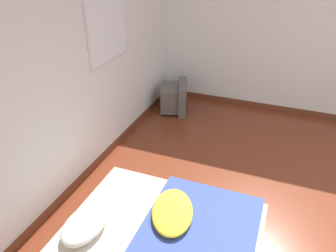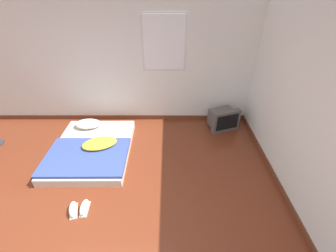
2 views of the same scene
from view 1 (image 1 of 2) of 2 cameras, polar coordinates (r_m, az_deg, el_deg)
wall_back at (r=3.24m, az=-19.20°, el=8.00°), size 7.95×0.08×2.60m
mattress_bed at (r=3.08m, az=-0.94°, el=-18.43°), size 1.39×1.71×0.30m
crt_tv at (r=5.22m, az=1.24°, el=5.05°), size 0.64×0.55×0.47m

